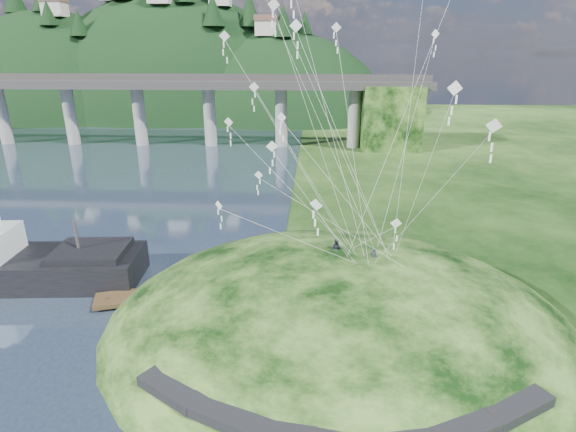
{
  "coord_description": "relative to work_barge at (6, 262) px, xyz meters",
  "views": [
    {
      "loc": [
        5.86,
        -27.29,
        19.05
      ],
      "look_at": [
        4.0,
        6.0,
        7.0
      ],
      "focal_mm": 28.0,
      "sensor_mm": 36.0,
      "label": 1
    }
  ],
  "objects": [
    {
      "name": "kite_swarm",
      "position": [
        26.77,
        -2.25,
        15.79
      ],
      "size": [
        17.75,
        12.97,
        21.1
      ],
      "color": "silver",
      "rests_on": "ground"
    },
    {
      "name": "grass_hill",
      "position": [
        28.69,
        -4.73,
        -3.44
      ],
      "size": [
        36.0,
        32.0,
        13.0
      ],
      "color": "black",
      "rests_on": "ground"
    },
    {
      "name": "ground",
      "position": [
        20.69,
        -6.73,
        -1.94
      ],
      "size": [
        320.0,
        320.0,
        0.0
      ],
      "primitive_type": "plane",
      "color": "black",
      "rests_on": "ground"
    },
    {
      "name": "work_barge",
      "position": [
        0.0,
        0.0,
        0.0
      ],
      "size": [
        22.57,
        7.85,
        7.75
      ],
      "color": "black",
      "rests_on": "ground"
    },
    {
      "name": "far_ridge",
      "position": [
        -22.89,
        115.44,
        -9.38
      ],
      "size": [
        153.0,
        70.0,
        94.5
      ],
      "color": "black",
      "rests_on": "ground"
    },
    {
      "name": "wooden_dock",
      "position": [
        16.35,
        -1.4,
        -1.48
      ],
      "size": [
        14.7,
        6.75,
        1.05
      ],
      "color": "#342515",
      "rests_on": "ground"
    },
    {
      "name": "footpath",
      "position": [
        28.15,
        -16.48,
        0.14
      ],
      "size": [
        22.29,
        5.84,
        0.83
      ],
      "color": "black",
      "rests_on": "ground"
    },
    {
      "name": "kite_flyers",
      "position": [
        29.13,
        -2.53,
        3.81
      ],
      "size": [
        3.49,
        2.04,
        1.72
      ],
      "color": "#242830",
      "rests_on": "ground"
    },
    {
      "name": "bridge",
      "position": [
        -5.77,
        63.33,
        7.76
      ],
      "size": [
        160.0,
        11.0,
        15.0
      ],
      "color": "#2D2B2B",
      "rests_on": "ground"
    }
  ]
}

